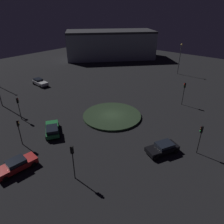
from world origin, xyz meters
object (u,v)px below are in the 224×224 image
object	(u,v)px
traffic_light_northwest	(73,156)
traffic_light_west	(201,134)
car_red	(16,165)
car_silver	(40,82)
store_building	(110,44)
traffic_light_north	(19,127)
traffic_light_southwest	(184,89)
traffic_light_northeast	(18,104)
car_black	(163,148)
streetlamp_south	(180,55)
car_green	(52,129)

from	to	relation	value
traffic_light_northwest	traffic_light_west	distance (m)	15.73
car_red	traffic_light_northwest	xyz separation A→B (m)	(-6.14, -3.46, 2.37)
car_silver	car_red	bearing A→B (deg)	-34.12
car_red	store_building	xyz separation A→B (m)	(28.86, -50.97, 3.97)
traffic_light_north	traffic_light_southwest	bearing A→B (deg)	-6.59
traffic_light_southwest	traffic_light_northeast	size ratio (longest dim) A/B	1.13
car_red	car_black	xyz separation A→B (m)	(-11.47, -13.75, -0.01)
car_black	streetlamp_south	xyz separation A→B (m)	(13.02, -34.03, 4.60)
traffic_light_west	car_silver	bearing A→B (deg)	-0.19
car_silver	traffic_light_north	bearing A→B (deg)	-34.68
car_silver	traffic_light_northeast	xyz separation A→B (m)	(-12.08, 11.39, 2.01)
car_red	traffic_light_northeast	xyz separation A→B (m)	(10.94, -6.50, 2.06)
traffic_light_southwest	streetlamp_south	world-z (taller)	streetlamp_south
car_red	traffic_light_northeast	bearing A→B (deg)	-115.55
car_silver	car_green	bearing A→B (deg)	-24.54
car_silver	traffic_light_southwest	world-z (taller)	traffic_light_southwest
store_building	traffic_light_northeast	bearing A→B (deg)	64.12
traffic_light_northwest	traffic_light_northeast	distance (m)	17.35
traffic_light_southwest	traffic_light_west	xyz separation A→B (m)	(-7.43, 12.77, -0.25)
traffic_light_southwest	traffic_light_northeast	xyz separation A→B (m)	(18.45, 22.76, -0.34)
traffic_light_north	streetlamp_south	size ratio (longest dim) A/B	0.47
store_building	traffic_light_west	bearing A→B (deg)	93.96
car_black	traffic_light_northeast	world-z (taller)	traffic_light_northeast
car_red	car_black	size ratio (longest dim) A/B	1.01
traffic_light_northwest	store_building	bearing A→B (deg)	12.71
store_building	streetlamp_south	bearing A→B (deg)	125.49
car_silver	traffic_light_northeast	size ratio (longest dim) A/B	1.18
car_silver	traffic_light_north	world-z (taller)	traffic_light_north
car_black	traffic_light_west	world-z (taller)	traffic_light_west
traffic_light_southwest	car_red	bearing A→B (deg)	16.35
car_black	traffic_light_northwest	xyz separation A→B (m)	(5.32, 10.29, 2.38)
car_silver	traffic_light_northeast	bearing A→B (deg)	-39.57
car_green	traffic_light_northwest	xyz separation A→B (m)	(-9.33, 3.76, 2.34)
car_black	traffic_light_west	xyz separation A→B (m)	(-3.48, -2.75, 2.15)
traffic_light_west	traffic_light_northeast	bearing A→B (deg)	23.03
car_silver	car_red	xyz separation A→B (m)	(-23.01, 17.89, -0.05)
traffic_light_southwest	car_black	bearing A→B (deg)	45.04
car_black	traffic_light_northeast	distance (m)	23.63
car_silver	streetlamp_south	size ratio (longest dim) A/B	0.56
car_red	traffic_light_north	world-z (taller)	traffic_light_north
streetlamp_south	car_red	bearing A→B (deg)	91.86
car_black	car_green	bearing A→B (deg)	-40.69
car_black	traffic_light_southwest	bearing A→B (deg)	-140.41
car_green	streetlamp_south	distance (m)	40.84
car_red	traffic_light_northeast	size ratio (longest dim) A/B	1.20
car_black	traffic_light_southwest	size ratio (longest dim) A/B	1.06
car_green	car_red	bearing A→B (deg)	147.58
car_silver	traffic_light_northwest	world-z (taller)	traffic_light_northwest
store_building	car_silver	bearing A→B (deg)	52.19
car_black	store_building	xyz separation A→B (m)	(40.33, -37.22, 3.98)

